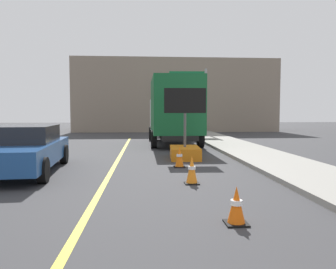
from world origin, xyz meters
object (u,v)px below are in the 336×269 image
at_px(pickup_car, 22,149).
at_px(traffic_cone_far_lane, 192,170).
at_px(arrow_board_trailer, 185,146).
at_px(highway_guide_sign, 195,90).
at_px(box_truck, 174,110).
at_px(traffic_cone_curbside, 179,157).
at_px(traffic_cone_mid_lane, 236,206).

bearing_deg(pickup_car, traffic_cone_far_lane, -21.91).
xyz_separation_m(arrow_board_trailer, highway_guide_sign, (2.20, 11.71, 2.94)).
relative_size(arrow_board_trailer, pickup_car, 0.54).
xyz_separation_m(box_truck, traffic_cone_curbside, (-0.49, -7.60, -1.57)).
relative_size(arrow_board_trailer, traffic_cone_curbside, 3.95).
bearing_deg(traffic_cone_curbside, pickup_car, -173.35).
bearing_deg(highway_guide_sign, traffic_cone_curbside, -100.84).
distance_m(box_truck, pickup_car, 9.77).
bearing_deg(box_truck, traffic_cone_curbside, -93.69).
xyz_separation_m(pickup_car, traffic_cone_mid_lane, (5.07, -4.92, -0.40)).
distance_m(traffic_cone_far_lane, traffic_cone_curbside, 2.48).
height_order(highway_guide_sign, traffic_cone_mid_lane, highway_guide_sign).
relative_size(box_truck, traffic_cone_curbside, 10.35).
distance_m(pickup_car, traffic_cone_far_lane, 5.17).
distance_m(box_truck, traffic_cone_mid_lane, 13.17).
height_order(traffic_cone_mid_lane, traffic_cone_far_lane, traffic_cone_far_lane).
bearing_deg(traffic_cone_far_lane, highway_guide_sign, 80.95).
xyz_separation_m(arrow_board_trailer, box_truck, (0.07, 5.63, 1.42)).
bearing_deg(pickup_car, traffic_cone_curbside, 6.65).
distance_m(arrow_board_trailer, traffic_cone_far_lane, 4.47).
xyz_separation_m(box_truck, traffic_cone_mid_lane, (-0.17, -13.08, -1.60)).
bearing_deg(box_truck, traffic_cone_mid_lane, -90.73).
relative_size(arrow_board_trailer, traffic_cone_mid_lane, 4.41).
distance_m(arrow_board_trailer, traffic_cone_mid_lane, 7.45).
bearing_deg(highway_guide_sign, box_truck, -109.30).
bearing_deg(traffic_cone_mid_lane, highway_guide_sign, 83.16).
bearing_deg(pickup_car, traffic_cone_mid_lane, -44.15).
height_order(traffic_cone_mid_lane, traffic_cone_curbside, traffic_cone_curbside).
bearing_deg(traffic_cone_far_lane, arrow_board_trailer, 85.19).
height_order(arrow_board_trailer, traffic_cone_mid_lane, arrow_board_trailer).
bearing_deg(pickup_car, highway_guide_sign, 62.65).
height_order(arrow_board_trailer, box_truck, box_truck).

